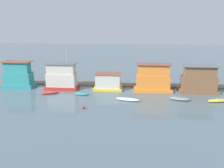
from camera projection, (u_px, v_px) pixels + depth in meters
name	position (u px, v px, depth m)	size (l,w,h in m)	color
ground_plane	(112.00, 89.00, 43.60)	(200.00, 200.00, 0.00)	slate
dock_walkway	(114.00, 84.00, 46.54)	(51.00, 2.01, 0.30)	#846B4C
houseboat_teal	(18.00, 76.00, 44.79)	(6.49, 3.32, 5.34)	teal
houseboat_red	(62.00, 77.00, 43.43)	(6.42, 3.26, 8.17)	red
houseboat_yellow	(108.00, 82.00, 43.32)	(5.60, 3.64, 3.26)	gold
houseboat_orange	(153.00, 79.00, 42.03)	(7.31, 3.26, 5.35)	orange
houseboat_brown	(199.00, 81.00, 41.34)	(7.16, 3.35, 5.16)	brown
dinghy_red	(49.00, 93.00, 40.85)	(3.48, 1.97, 0.46)	red
dinghy_teal	(82.00, 94.00, 40.25)	(2.84, 1.64, 0.42)	teal
dinghy_white	(128.00, 99.00, 37.24)	(4.26, 1.93, 0.48)	white
dinghy_grey	(180.00, 99.00, 37.44)	(3.59, 2.01, 0.54)	gray
dinghy_yellow	(218.00, 100.00, 36.63)	(3.74, 1.90, 0.49)	yellow
mooring_post_far_right	(211.00, 85.00, 43.47)	(0.27, 0.27, 1.68)	brown
mooring_post_far_left	(104.00, 83.00, 45.32)	(0.28, 0.28, 1.58)	brown
mooring_post_near_right	(167.00, 85.00, 44.25)	(0.27, 0.27, 1.36)	brown
buoy_red	(83.00, 107.00, 33.71)	(0.45, 0.45, 0.45)	red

